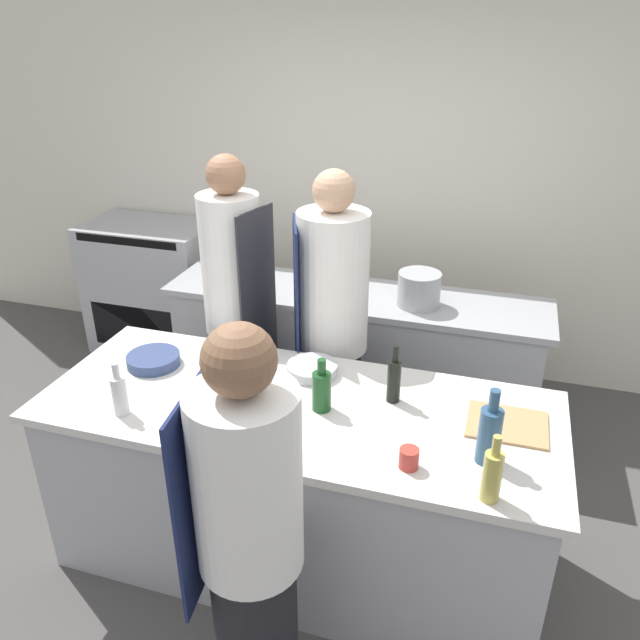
% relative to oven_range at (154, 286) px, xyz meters
% --- Properties ---
extents(ground_plane, '(16.00, 16.00, 0.00)m').
position_rel_oven_range_xyz_m(ground_plane, '(1.81, -1.77, -0.51)').
color(ground_plane, '#4C4947').
extents(wall_back, '(8.00, 0.06, 2.80)m').
position_rel_oven_range_xyz_m(wall_back, '(1.81, 0.36, 0.89)').
color(wall_back, silver).
rests_on(wall_back, ground_plane).
extents(prep_counter, '(2.31, 0.91, 0.88)m').
position_rel_oven_range_xyz_m(prep_counter, '(1.81, -1.77, -0.06)').
color(prep_counter, '#A8AAAF').
rests_on(prep_counter, ground_plane).
extents(pass_counter, '(2.38, 0.58, 0.88)m').
position_rel_oven_range_xyz_m(pass_counter, '(1.76, -0.52, -0.06)').
color(pass_counter, '#A8AAAF').
rests_on(pass_counter, ground_plane).
extents(oven_range, '(0.97, 0.61, 1.02)m').
position_rel_oven_range_xyz_m(oven_range, '(0.00, 0.00, 0.00)').
color(oven_range, '#A8AAAF').
rests_on(oven_range, ground_plane).
extents(chef_at_prep_near, '(0.39, 0.37, 1.65)m').
position_rel_oven_range_xyz_m(chef_at_prep_near, '(1.90, -2.54, 0.32)').
color(chef_at_prep_near, black).
rests_on(chef_at_prep_near, ground_plane).
extents(chef_at_stove, '(0.37, 0.36, 1.81)m').
position_rel_oven_range_xyz_m(chef_at_stove, '(1.20, -1.07, 0.41)').
color(chef_at_stove, black).
rests_on(chef_at_stove, ground_plane).
extents(chef_at_pass_far, '(0.44, 0.42, 1.78)m').
position_rel_oven_range_xyz_m(chef_at_pass_far, '(1.78, -1.10, 0.38)').
color(chef_at_pass_far, black).
rests_on(chef_at_pass_far, ground_plane).
extents(bottle_olive_oil, '(0.08, 0.08, 0.25)m').
position_rel_oven_range_xyz_m(bottle_olive_oil, '(1.93, -1.78, 0.47)').
color(bottle_olive_oil, '#19471E').
rests_on(bottle_olive_oil, prep_counter).
extents(bottle_vinegar, '(0.06, 0.06, 0.25)m').
position_rel_oven_range_xyz_m(bottle_vinegar, '(1.11, -2.07, 0.47)').
color(bottle_vinegar, silver).
rests_on(bottle_vinegar, prep_counter).
extents(bottle_wine, '(0.07, 0.07, 0.27)m').
position_rel_oven_range_xyz_m(bottle_wine, '(2.66, -2.15, 0.48)').
color(bottle_wine, '#B2A84C').
rests_on(bottle_wine, prep_counter).
extents(bottle_cooking_oil, '(0.06, 0.06, 0.28)m').
position_rel_oven_range_xyz_m(bottle_cooking_oil, '(2.21, -1.62, 0.49)').
color(bottle_cooking_oil, black).
rests_on(bottle_cooking_oil, prep_counter).
extents(bottle_sauce, '(0.09, 0.09, 0.32)m').
position_rel_oven_range_xyz_m(bottle_sauce, '(2.64, -1.93, 0.50)').
color(bottle_sauce, '#2D5175').
rests_on(bottle_sauce, prep_counter).
extents(bowl_mixing_large, '(0.23, 0.23, 0.06)m').
position_rel_oven_range_xyz_m(bowl_mixing_large, '(1.40, -1.53, 0.41)').
color(bowl_mixing_large, '#B7BABC').
rests_on(bowl_mixing_large, prep_counter).
extents(bowl_prep_small, '(0.26, 0.26, 0.05)m').
position_rel_oven_range_xyz_m(bowl_prep_small, '(1.02, -1.65, 0.40)').
color(bowl_prep_small, navy).
rests_on(bowl_prep_small, prep_counter).
extents(bowl_ceramic_blue, '(0.24, 0.24, 0.05)m').
position_rel_oven_range_xyz_m(bowl_ceramic_blue, '(1.80, -1.51, 0.40)').
color(bowl_ceramic_blue, '#B7BABC').
rests_on(bowl_ceramic_blue, prep_counter).
extents(bowl_wooden_salad, '(0.19, 0.19, 0.06)m').
position_rel_oven_range_xyz_m(bowl_wooden_salad, '(1.45, -2.04, 0.41)').
color(bowl_wooden_salad, tan).
rests_on(bowl_wooden_salad, prep_counter).
extents(cup, '(0.08, 0.08, 0.08)m').
position_rel_oven_range_xyz_m(cup, '(2.36, -2.06, 0.42)').
color(cup, '#B2382D').
rests_on(cup, prep_counter).
extents(cutting_board, '(0.33, 0.27, 0.01)m').
position_rel_oven_range_xyz_m(cutting_board, '(2.71, -1.67, 0.38)').
color(cutting_board, tan).
rests_on(cutting_board, prep_counter).
extents(stockpot, '(0.25, 0.25, 0.20)m').
position_rel_oven_range_xyz_m(stockpot, '(2.16, -0.57, 0.48)').
color(stockpot, '#A8AAAF').
rests_on(stockpot, pass_counter).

